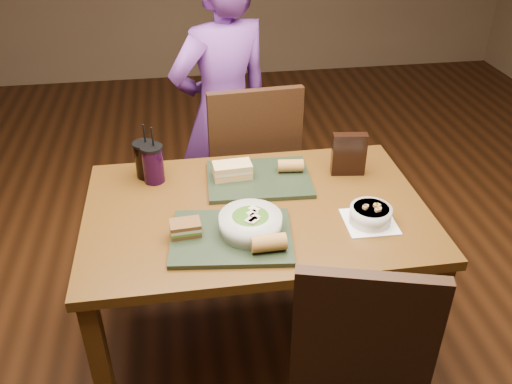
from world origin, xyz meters
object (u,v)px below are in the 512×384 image
soup_bowl (370,214)px  cup_cola (145,159)px  dining_table (256,227)px  cup_berry (153,164)px  salad_bowl (251,222)px  chair_far (252,167)px  baguette_far (290,166)px  sandwich_far (232,170)px  chip_bag (349,154)px  tray_far (259,179)px  tray_near (232,237)px  diner (223,114)px  sandwich_near (185,228)px  baguette_near (269,243)px

soup_bowl → cup_cola: 0.94m
dining_table → cup_berry: (-0.38, 0.26, 0.17)m
salad_bowl → cup_berry: (-0.34, 0.43, 0.03)m
chair_far → baguette_far: size_ratio=9.57×
salad_bowl → sandwich_far: 0.38m
dining_table → cup_berry: cup_berry is taller
soup_bowl → cup_berry: cup_berry is taller
dining_table → chip_bag: size_ratio=7.10×
tray_far → soup_bowl: soup_bowl is taller
dining_table → baguette_far: baguette_far is taller
salad_bowl → chip_bag: size_ratio=1.21×
chair_far → tray_near: size_ratio=2.41×
chair_far → cup_berry: size_ratio=4.09×
cup_cola → cup_berry: cup_berry is taller
diner → tray_near: diner is taller
salad_bowl → sandwich_far: (-0.02, 0.38, -0.01)m
chair_far → sandwich_near: bearing=-114.0°
tray_near → sandwich_far: 0.40m
salad_bowl → chip_bag: (0.46, 0.37, 0.04)m
tray_far → baguette_near: size_ratio=3.55×
chair_far → baguette_far: (0.10, -0.42, 0.23)m
baguette_near → cup_cola: (-0.42, 0.59, 0.03)m
dining_table → tray_far: (0.04, 0.19, 0.10)m
diner → sandwich_near: (-0.23, -0.98, 0.02)m
dining_table → sandwich_near: 0.34m
chair_far → baguette_far: 0.49m
tray_near → sandwich_far: sandwich_far is taller
sandwich_near → salad_bowl: bearing=-4.4°
diner → chip_bag: bearing=101.5°
diner → sandwich_near: bearing=52.3°
salad_bowl → baguette_near: (0.04, -0.11, -0.01)m
tray_near → soup_bowl: soup_bowl is taller
sandwich_far → chip_bag: 0.49m
dining_table → sandwich_far: size_ratio=8.10×
salad_bowl → cup_berry: bearing=128.3°
dining_table → diner: 0.84m
tray_far → sandwich_near: (-0.31, -0.35, 0.03)m
soup_bowl → baguette_near: baguette_near is taller
chair_far → tray_far: (-0.04, -0.45, 0.20)m
sandwich_near → cup_berry: size_ratio=0.45×
tray_near → soup_bowl: size_ratio=2.23×
cup_berry → dining_table: bearing=-33.9°
baguette_near → chip_bag: 0.64m
dining_table → cup_cola: cup_cola is taller
baguette_near → chair_far: bearing=85.0°
soup_bowl → chair_far: bearing=111.8°
tray_near → tray_far: bearing=67.5°
tray_near → tray_far: 0.41m
sandwich_far → cup_berry: cup_berry is taller
soup_bowl → chip_bag: (0.02, 0.35, 0.06)m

